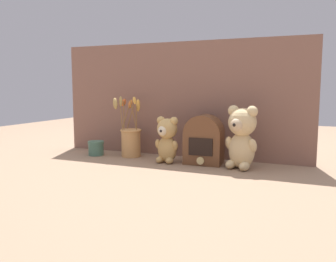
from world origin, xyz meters
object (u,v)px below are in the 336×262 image
object	(u,v)px
vintage_radio	(204,140)
flower_vase	(131,139)
teddy_bear_medium	(167,139)
teddy_bear_large	(242,136)
decorative_tin_tall	(96,148)

from	to	relation	value
vintage_radio	flower_vase	bearing A→B (deg)	177.02
teddy_bear_medium	flower_vase	size ratio (longest dim) A/B	0.70
teddy_bear_medium	flower_vase	bearing A→B (deg)	165.25
vintage_radio	teddy_bear_large	bearing A→B (deg)	-9.08
flower_vase	vintage_radio	bearing A→B (deg)	-2.98
vintage_radio	decorative_tin_tall	bearing A→B (deg)	-178.11
teddy_bear_medium	vintage_radio	xyz separation A→B (m)	(0.17, 0.04, -0.00)
teddy_bear_large	vintage_radio	size ratio (longest dim) A/B	1.21
flower_vase	decorative_tin_tall	xyz separation A→B (m)	(-0.19, -0.04, -0.06)
flower_vase	teddy_bear_medium	bearing A→B (deg)	-14.75
decorative_tin_tall	vintage_radio	bearing A→B (deg)	1.89
flower_vase	vintage_radio	xyz separation A→B (m)	(0.40, -0.02, 0.02)
teddy_bear_large	decorative_tin_tall	size ratio (longest dim) A/B	3.32
flower_vase	decorative_tin_tall	bearing A→B (deg)	-167.82
vintage_radio	decorative_tin_tall	world-z (taller)	vintage_radio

